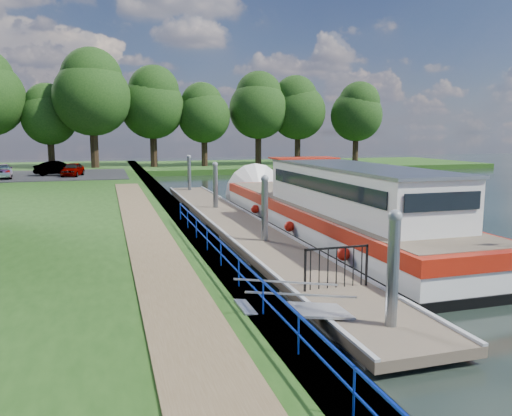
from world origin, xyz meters
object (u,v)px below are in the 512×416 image
object	(u,v)px
pontoon	(236,225)
car_c	(1,171)
barge	(322,209)
car_a	(73,169)
car_b	(58,168)

from	to	relation	value
pontoon	car_c	bearing A→B (deg)	121.94
pontoon	barge	size ratio (longest dim) A/B	1.42
car_a	car_c	size ratio (longest dim) A/B	0.84
car_a	car_b	distance (m)	1.66
barge	car_c	size ratio (longest dim) A/B	5.19
pontoon	car_c	size ratio (longest dim) A/B	7.36
pontoon	car_a	distance (m)	24.58
car_a	car_b	size ratio (longest dim) A/B	0.90
car_c	pontoon	bearing A→B (deg)	113.16
car_c	barge	bearing A→B (deg)	117.09
barge	car_b	xyz separation A→B (m)	(-13.42, 25.94, 0.37)
barge	car_a	size ratio (longest dim) A/B	6.20
barge	car_c	bearing A→B (deg)	125.88
pontoon	barge	world-z (taller)	barge
barge	car_c	xyz separation A→B (m)	(-17.59, 24.32, 0.34)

